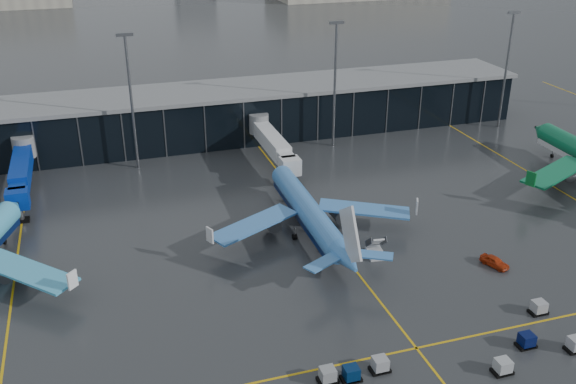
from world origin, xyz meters
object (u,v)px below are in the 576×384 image
object	(u,v)px
mobile_airstair	(375,251)
baggage_carts	(471,359)
service_van_red	(495,262)
airliner_klm_near	(308,197)

from	to	relation	value
mobile_airstair	baggage_carts	bearing A→B (deg)	-81.77
mobile_airstair	service_van_red	size ratio (longest dim) A/B	0.82
airliner_klm_near	baggage_carts	size ratio (longest dim) A/B	1.20
mobile_airstair	service_van_red	xyz separation A→B (m)	(14.72, -7.67, -0.05)
baggage_carts	mobile_airstair	size ratio (longest dim) A/B	9.07
baggage_carts	mobile_airstair	xyz separation A→B (m)	(-0.04, 24.92, 0.01)
service_van_red	baggage_carts	bearing A→B (deg)	-150.58
airliner_klm_near	mobile_airstair	distance (m)	13.20
airliner_klm_near	baggage_carts	bearing A→B (deg)	-77.89
airliner_klm_near	mobile_airstair	xyz separation A→B (m)	(6.93, -10.02, -5.07)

